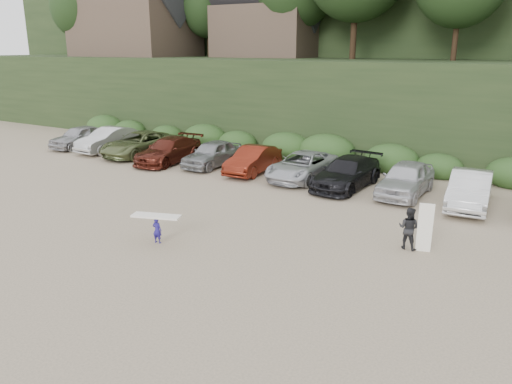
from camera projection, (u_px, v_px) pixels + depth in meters
The scene contains 4 objects.
ground at pixel (227, 251), 17.42m from camera, with size 120.00×120.00×0.00m, color tan.
parked_cars at pixel (278, 163), 27.16m from camera, with size 33.91×6.05×1.62m.
child_surfer at pixel (157, 224), 17.95m from camera, with size 1.84×1.04×1.06m.
adult_surfer at pixel (410, 228), 17.40m from camera, with size 1.23×0.64×1.79m.
Camera 1 is at (9.20, -13.30, 6.87)m, focal length 35.00 mm.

